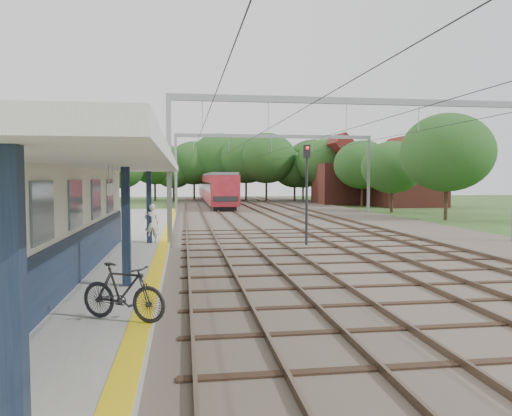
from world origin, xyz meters
TOP-DOWN VIEW (x-y plane):
  - ground at (0.00, 0.00)m, footprint 160.00×160.00m
  - ballast_bed at (4.00, 30.00)m, footprint 18.00×90.00m
  - platform at (-7.50, 14.00)m, footprint 5.00×52.00m
  - yellow_stripe at (-5.25, 14.00)m, footprint 0.45×52.00m
  - station_building at (-8.88, 7.00)m, footprint 3.41×18.00m
  - canopy at (-7.77, 6.00)m, footprint 6.40×20.00m
  - rail_tracks at (1.50, 30.00)m, footprint 11.80×88.00m
  - catenary_system at (3.39, 25.28)m, footprint 17.22×88.00m
  - tree_band at (3.84, 57.12)m, footprint 31.72×30.88m
  - house_near at (21.00, 46.00)m, footprint 7.00×6.12m
  - house_far at (16.00, 52.00)m, footprint 8.00×6.12m
  - person at (-5.80, 15.00)m, footprint 0.70×0.53m
  - bicycle at (-5.60, 2.63)m, footprint 1.99×1.41m
  - train at (-0.50, 56.01)m, footprint 2.81×34.93m
  - signal_post at (1.35, 15.11)m, footprint 0.37×0.32m

SIDE VIEW (x-z plane):
  - ground at x=0.00m, z-range 0.00..0.00m
  - ballast_bed at x=4.00m, z-range 0.00..0.10m
  - platform at x=-7.50m, z-range 0.00..0.35m
  - rail_tracks at x=1.50m, z-range 0.10..0.25m
  - yellow_stripe at x=-5.25m, z-range 0.35..0.36m
  - bicycle at x=-5.60m, z-range 0.35..1.53m
  - person at x=-5.80m, z-range 0.35..2.11m
  - station_building at x=-8.88m, z-range 0.34..3.74m
  - train at x=-0.50m, z-range 0.22..3.91m
  - house_near at x=21.00m, z-range -0.96..6.93m
  - signal_post at x=1.35m, z-range 0.74..5.54m
  - house_far at x=16.00m, z-range -1.09..7.56m
  - canopy at x=-7.77m, z-range 1.92..5.36m
  - tree_band at x=3.84m, z-range 0.51..9.33m
  - catenary_system at x=3.39m, z-range 2.01..9.01m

